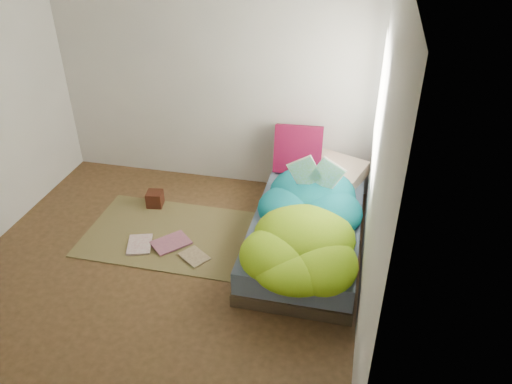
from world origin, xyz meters
TOP-DOWN VIEW (x-y plane):
  - ground at (0.00, 0.00)m, footprint 3.50×3.50m
  - room_walls at (0.01, 0.01)m, footprint 3.54×3.54m
  - bed at (1.22, 0.72)m, footprint 1.00×2.00m
  - duvet at (1.22, 0.50)m, footprint 0.96×1.84m
  - rug at (-0.15, 0.55)m, footprint 1.60×1.10m
  - pillow_floral at (1.38, 1.50)m, footprint 0.75×0.62m
  - pillow_magenta at (0.99, 1.52)m, footprint 0.51×0.19m
  - open_book at (1.25, 0.85)m, footprint 0.42×0.10m
  - wooden_box at (-0.46, 1.00)m, footprint 0.19×0.19m
  - floor_book_a at (-0.44, 0.27)m, footprint 0.31×0.36m
  - floor_book_b at (-0.14, 0.47)m, footprint 0.42×0.43m
  - floor_book_c at (0.18, 0.17)m, footprint 0.33×0.31m

SIDE VIEW (x-z plane):
  - ground at x=0.00m, z-range 0.00..0.00m
  - rug at x=-0.15m, z-range 0.00..0.01m
  - floor_book_c at x=0.18m, z-range 0.01..0.03m
  - floor_book_a at x=-0.44m, z-range 0.01..0.04m
  - floor_book_b at x=-0.14m, z-range 0.01..0.04m
  - wooden_box at x=-0.46m, z-range 0.01..0.18m
  - bed at x=1.22m, z-range 0.00..0.34m
  - pillow_floral at x=1.38m, z-range 0.34..0.48m
  - duvet at x=1.22m, z-range 0.34..0.68m
  - pillow_magenta at x=0.99m, z-range 0.34..0.84m
  - open_book at x=1.25m, z-range 0.68..0.94m
  - room_walls at x=0.01m, z-range 0.32..2.94m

